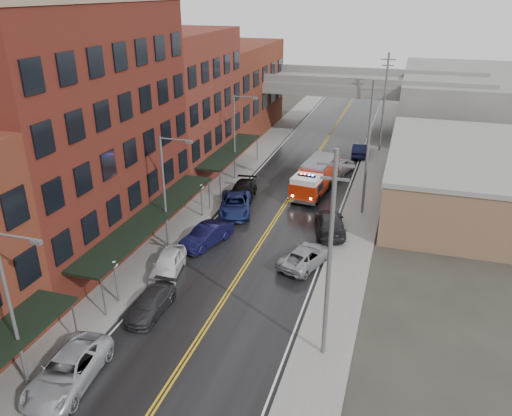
# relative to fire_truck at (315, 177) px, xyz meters

# --- Properties ---
(road) EXTENTS (11.00, 160.00, 0.02)m
(road) POSITION_rel_fire_truck_xyz_m (-2.07, -8.89, -1.64)
(road) COLOR black
(road) RESTS_ON ground
(sidewalk_left) EXTENTS (3.00, 160.00, 0.15)m
(sidewalk_left) POSITION_rel_fire_truck_xyz_m (-9.37, -8.89, -1.57)
(sidewalk_left) COLOR slate
(sidewalk_left) RESTS_ON ground
(sidewalk_right) EXTENTS (3.00, 160.00, 0.15)m
(sidewalk_right) POSITION_rel_fire_truck_xyz_m (5.23, -8.89, -1.57)
(sidewalk_right) COLOR slate
(sidewalk_right) RESTS_ON ground
(curb_left) EXTENTS (0.30, 160.00, 0.15)m
(curb_left) POSITION_rel_fire_truck_xyz_m (-7.72, -8.89, -1.57)
(curb_left) COLOR gray
(curb_left) RESTS_ON ground
(curb_right) EXTENTS (0.30, 160.00, 0.15)m
(curb_right) POSITION_rel_fire_truck_xyz_m (3.58, -8.89, -1.57)
(curb_right) COLOR gray
(curb_right) RESTS_ON ground
(brick_building_b) EXTENTS (9.00, 20.00, 18.00)m
(brick_building_b) POSITION_rel_fire_truck_xyz_m (-15.37, -15.89, 7.35)
(brick_building_b) COLOR #562116
(brick_building_b) RESTS_ON ground
(brick_building_c) EXTENTS (9.00, 15.00, 15.00)m
(brick_building_c) POSITION_rel_fire_truck_xyz_m (-15.37, 1.61, 5.85)
(brick_building_c) COLOR maroon
(brick_building_c) RESTS_ON ground
(brick_building_far) EXTENTS (9.00, 20.00, 12.00)m
(brick_building_far) POSITION_rel_fire_truck_xyz_m (-15.37, 19.11, 4.35)
(brick_building_far) COLOR #612919
(brick_building_far) RESTS_ON ground
(tan_building) EXTENTS (14.00, 22.00, 5.00)m
(tan_building) POSITION_rel_fire_truck_xyz_m (13.93, 1.11, 0.85)
(tan_building) COLOR #896349
(tan_building) RESTS_ON ground
(right_far_block) EXTENTS (18.00, 30.00, 8.00)m
(right_far_block) POSITION_rel_fire_truck_xyz_m (15.93, 31.11, 2.35)
(right_far_block) COLOR slate
(right_far_block) RESTS_ON ground
(awning_1) EXTENTS (2.60, 18.00, 3.09)m
(awning_1) POSITION_rel_fire_truck_xyz_m (-9.57, -15.89, 1.34)
(awning_1) COLOR black
(awning_1) RESTS_ON ground
(awning_2) EXTENTS (2.60, 13.00, 3.09)m
(awning_2) POSITION_rel_fire_truck_xyz_m (-9.56, 1.61, 1.34)
(awning_2) COLOR black
(awning_2) RESTS_ON ground
(globe_lamp_1) EXTENTS (0.44, 0.44, 3.12)m
(globe_lamp_1) POSITION_rel_fire_truck_xyz_m (-8.47, -22.89, 0.66)
(globe_lamp_1) COLOR #59595B
(globe_lamp_1) RESTS_ON ground
(globe_lamp_2) EXTENTS (0.44, 0.44, 3.12)m
(globe_lamp_2) POSITION_rel_fire_truck_xyz_m (-8.47, -8.89, 0.66)
(globe_lamp_2) COLOR #59595B
(globe_lamp_2) RESTS_ON ground
(street_lamp_0) EXTENTS (2.64, 0.22, 9.00)m
(street_lamp_0) POSITION_rel_fire_truck_xyz_m (-8.62, -30.89, 3.54)
(street_lamp_0) COLOR #59595B
(street_lamp_0) RESTS_ON ground
(street_lamp_1) EXTENTS (2.64, 0.22, 9.00)m
(street_lamp_1) POSITION_rel_fire_truck_xyz_m (-8.62, -14.89, 3.54)
(street_lamp_1) COLOR #59595B
(street_lamp_1) RESTS_ON ground
(street_lamp_2) EXTENTS (2.64, 0.22, 9.00)m
(street_lamp_2) POSITION_rel_fire_truck_xyz_m (-8.62, 1.11, 3.54)
(street_lamp_2) COLOR #59595B
(street_lamp_2) RESTS_ON ground
(utility_pole_0) EXTENTS (1.80, 0.24, 12.00)m
(utility_pole_0) POSITION_rel_fire_truck_xyz_m (5.13, -23.89, 4.66)
(utility_pole_0) COLOR #59595B
(utility_pole_0) RESTS_ON ground
(utility_pole_1) EXTENTS (1.80, 0.24, 12.00)m
(utility_pole_1) POSITION_rel_fire_truck_xyz_m (5.13, -3.89, 4.66)
(utility_pole_1) COLOR #59595B
(utility_pole_1) RESTS_ON ground
(utility_pole_2) EXTENTS (1.80, 0.24, 12.00)m
(utility_pole_2) POSITION_rel_fire_truck_xyz_m (5.13, 16.11, 4.66)
(utility_pole_2) COLOR #59595B
(utility_pole_2) RESTS_ON ground
(overpass) EXTENTS (40.00, 10.00, 7.50)m
(overpass) POSITION_rel_fire_truck_xyz_m (-2.07, 23.11, 4.34)
(overpass) COLOR slate
(overpass) RESTS_ON ground
(fire_truck) EXTENTS (4.12, 8.59, 3.04)m
(fire_truck) POSITION_rel_fire_truck_xyz_m (0.00, 0.00, 0.00)
(fire_truck) COLOR #A31F07
(fire_truck) RESTS_ON ground
(parked_car_left_2) EXTENTS (3.25, 6.05, 1.62)m
(parked_car_left_2) POSITION_rel_fire_truck_xyz_m (-7.07, -30.03, -0.84)
(parked_car_left_2) COLOR #ACAFB5
(parked_car_left_2) RESTS_ON ground
(parked_car_left_3) EXTENTS (1.90, 4.59, 1.33)m
(parked_car_left_3) POSITION_rel_fire_truck_xyz_m (-5.98, -23.19, -0.98)
(parked_car_left_3) COLOR #2B2B2D
(parked_car_left_3) RESTS_ON ground
(parked_car_left_4) EXTENTS (2.70, 4.94, 1.59)m
(parked_car_left_4) POSITION_rel_fire_truck_xyz_m (-7.07, -18.52, -0.85)
(parked_car_left_4) COLOR white
(parked_car_left_4) RESTS_ON ground
(parked_car_left_5) EXTENTS (3.20, 5.27, 1.64)m
(parked_car_left_5) POSITION_rel_fire_truck_xyz_m (-6.10, -13.64, -0.83)
(parked_car_left_5) COLOR black
(parked_car_left_5) RESTS_ON ground
(parked_car_left_6) EXTENTS (4.31, 6.50, 1.66)m
(parked_car_left_6) POSITION_rel_fire_truck_xyz_m (-5.97, -7.11, -0.82)
(parked_car_left_6) COLOR navy
(parked_car_left_6) RESTS_ON ground
(parked_car_left_7) EXTENTS (2.96, 5.84, 1.63)m
(parked_car_left_7) POSITION_rel_fire_truck_xyz_m (-6.34, -4.09, -0.84)
(parked_car_left_7) COLOR black
(parked_car_left_7) RESTS_ON ground
(parked_car_right_0) EXTENTS (3.95, 5.60, 1.42)m
(parked_car_right_0) POSITION_rel_fire_truck_xyz_m (2.11, -14.43, -0.94)
(parked_car_right_0) COLOR gray
(parked_car_right_0) RESTS_ON ground
(parked_car_right_1) EXTENTS (3.66, 6.17, 1.68)m
(parked_car_right_1) POSITION_rel_fire_truck_xyz_m (2.93, -8.57, -0.81)
(parked_car_right_1) COLOR black
(parked_car_right_1) RESTS_ON ground
(parked_car_right_2) EXTENTS (3.12, 5.25, 1.67)m
(parked_car_right_2) POSITION_rel_fire_truck_xyz_m (1.61, 6.57, -0.81)
(parked_car_right_2) COLOR #BDBDBD
(parked_car_right_2) RESTS_ON ground
(parked_car_right_3) EXTENTS (2.01, 4.93, 1.59)m
(parked_car_right_3) POSITION_rel_fire_truck_xyz_m (2.93, 13.31, -0.85)
(parked_car_right_3) COLOR black
(parked_car_right_3) RESTS_ON ground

